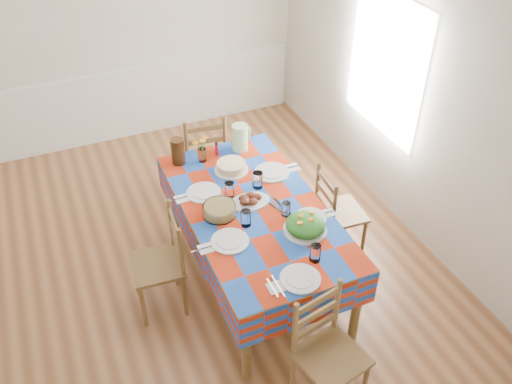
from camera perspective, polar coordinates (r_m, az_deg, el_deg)
room at (r=4.56m, az=-8.35°, el=5.24°), size 4.58×5.08×2.78m
wainscot at (r=7.11m, az=-13.55°, el=9.19°), size 4.41×0.06×0.92m
window_right at (r=5.60m, az=13.44°, el=12.85°), size 0.00×1.40×1.40m
dining_table at (r=4.70m, az=-0.19°, el=-2.50°), size 1.15×2.13×0.83m
setting_near_head at (r=4.07m, az=5.18°, el=-8.11°), size 0.50×0.33×0.15m
setting_left_near at (r=4.35m, az=-2.23°, el=-4.31°), size 0.56×0.33×0.15m
setting_left_far at (r=4.77m, az=-4.64°, el=0.02°), size 0.56×0.33×0.15m
setting_right_near at (r=4.54m, az=4.89°, el=-2.35°), size 0.51×0.29×0.13m
setting_right_far at (r=4.95m, az=1.23°, el=1.82°), size 0.61×0.35×0.16m
meat_platter at (r=4.67m, az=-0.65°, el=-0.85°), size 0.35×0.25×0.07m
salad_platter at (r=4.39m, az=5.22°, el=-3.50°), size 0.36×0.36×0.15m
pasta_bowl at (r=4.54m, az=-3.88°, el=-1.92°), size 0.28×0.28×0.10m
cake at (r=5.05m, az=-2.62°, el=2.65°), size 0.32×0.32×0.09m
serving_utensils at (r=4.63m, az=2.67°, el=-1.70°), size 0.14×0.31×0.01m
flower_vase at (r=5.16m, az=-5.73°, el=4.28°), size 0.16×0.13×0.26m
hot_sauce at (r=5.26m, az=-4.17°, el=4.59°), size 0.04×0.04×0.15m
green_pitcher at (r=5.30m, az=-1.71°, el=5.75°), size 0.16×0.16×0.27m
tea_pitcher at (r=5.15m, az=-8.22°, el=4.26°), size 0.13×0.13×0.26m
name_card at (r=3.96m, az=5.63°, el=-10.31°), size 0.08×0.02×0.02m
chair_near at (r=4.06m, az=7.50°, el=-16.45°), size 0.53×0.51×1.02m
chair_far at (r=5.83m, az=-5.44°, el=3.75°), size 0.52×0.50×1.06m
chair_left at (r=4.68m, az=-9.86°, el=-7.43°), size 0.45×0.47×1.00m
chair_right at (r=5.18m, az=8.51°, el=-2.21°), size 0.44×0.46×0.97m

